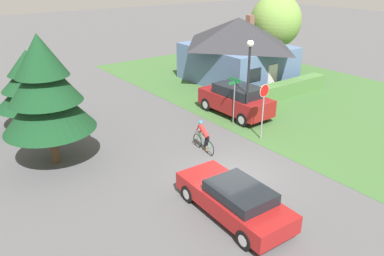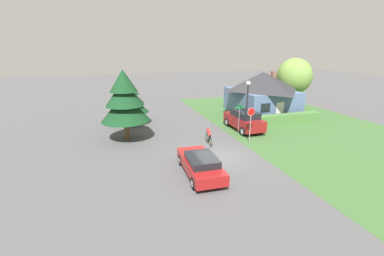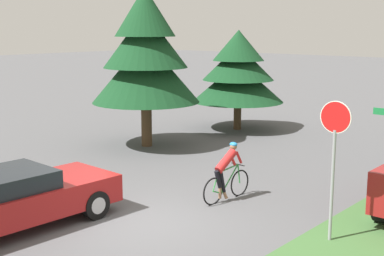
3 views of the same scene
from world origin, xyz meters
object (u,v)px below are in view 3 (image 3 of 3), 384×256
at_px(cyclist, 227,173).
at_px(conifer_tall_far, 238,71).
at_px(stop_sign, 334,145).
at_px(sedan_left_lane, 11,199).
at_px(conifer_tall_near, 145,54).

bearing_deg(cyclist, conifer_tall_far, 38.44).
relative_size(stop_sign, conifer_tall_far, 0.69).
bearing_deg(sedan_left_lane, stop_sign, -52.38).
xyz_separation_m(stop_sign, conifer_tall_far, (-8.82, 8.83, 0.48)).
height_order(sedan_left_lane, conifer_tall_near, conifer_tall_near).
height_order(stop_sign, conifer_tall_near, conifer_tall_near).
bearing_deg(conifer_tall_far, cyclist, -55.62).
height_order(cyclist, conifer_tall_far, conifer_tall_far).
bearing_deg(cyclist, sedan_left_lane, 157.46).
bearing_deg(sedan_left_lane, conifer_tall_near, 27.75).
xyz_separation_m(conifer_tall_near, conifer_tall_far, (0.60, 4.96, -0.91)).
distance_m(stop_sign, conifer_tall_near, 10.28).
distance_m(sedan_left_lane, cyclist, 5.29).
bearing_deg(conifer_tall_near, sedan_left_lane, -64.36).
xyz_separation_m(stop_sign, conifer_tall_near, (-9.42, 3.87, 1.40)).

